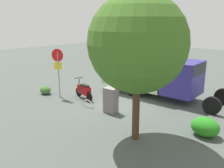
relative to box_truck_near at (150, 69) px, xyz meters
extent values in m
plane|color=#4A524C|center=(0.04, 3.06, -1.65)|extent=(60.00, 60.00, 0.00)
cylinder|color=black|center=(0.45, 0.98, -1.20)|extent=(0.92, 0.31, 0.90)
cylinder|color=black|center=(0.58, -0.91, -1.20)|extent=(0.92, 0.31, 0.90)
cylinder|color=black|center=(-4.22, 0.66, -1.20)|extent=(0.92, 0.31, 0.90)
cylinder|color=black|center=(-4.09, -1.23, -1.20)|extent=(0.92, 0.31, 0.90)
cube|color=beige|center=(0.91, 0.06, 0.09)|extent=(4.32, 2.48, 2.58)
cube|color=navy|center=(-2.17, -0.15, -0.25)|extent=(1.94, 2.22, 1.90)
cube|color=black|center=(-2.17, -0.15, 0.35)|extent=(1.95, 2.06, 0.60)
cylinder|color=black|center=(2.95, 3.24, -1.37)|extent=(0.57, 0.21, 0.56)
cylinder|color=black|center=(1.72, 3.49, -1.37)|extent=(0.57, 0.21, 0.56)
cube|color=maroon|center=(2.28, 3.38, -1.09)|extent=(1.14, 0.53, 0.48)
cube|color=black|center=(2.19, 3.40, -0.82)|extent=(0.68, 0.40, 0.12)
cylinder|color=slate|center=(2.90, 3.25, -0.82)|extent=(0.29, 0.12, 0.69)
cylinder|color=black|center=(2.90, 3.25, -0.47)|extent=(0.15, 0.55, 0.04)
cylinder|color=#9E9EA3|center=(3.72, 4.10, -0.28)|extent=(0.08, 0.08, 2.75)
cylinder|color=red|center=(3.72, 4.12, 0.91)|extent=(0.71, 0.32, 0.76)
cube|color=yellow|center=(3.72, 4.12, 0.27)|extent=(0.33, 0.33, 0.44)
cylinder|color=#47301E|center=(-2.99, 5.30, -0.42)|extent=(0.29, 0.29, 2.48)
sphere|color=#3D6921|center=(-2.99, 5.30, 2.11)|extent=(3.68, 3.68, 3.68)
cube|color=slate|center=(-0.35, 3.90, -1.01)|extent=(0.71, 0.51, 1.29)
torus|color=#B7B7BC|center=(1.10, 4.17, -1.65)|extent=(0.85, 0.08, 0.85)
ellipsoid|color=#3F6C2B|center=(4.87, 4.37, -1.40)|extent=(0.76, 0.62, 0.52)
ellipsoid|color=#27861E|center=(-4.94, 3.21, -1.26)|extent=(1.15, 0.94, 0.78)
camera|label=1|loc=(-8.39, 12.53, 2.96)|focal=39.51mm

